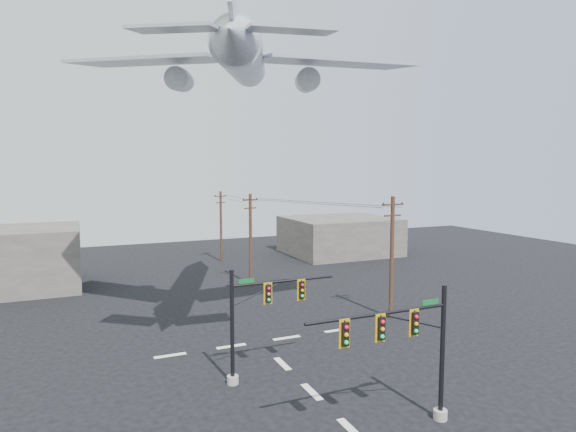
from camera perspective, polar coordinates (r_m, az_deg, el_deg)
name	(u,v)px	position (r m, az deg, el deg)	size (l,w,h in m)	color
ground	(351,429)	(23.90, 7.47, -23.79)	(120.00, 120.00, 0.00)	black
lane_markings	(301,382)	(28.10, 1.56, -19.02)	(14.00, 21.20, 0.01)	white
signal_mast_near	(411,350)	(22.94, 14.40, -15.09)	(7.40, 0.71, 6.42)	#9D9A8E
signal_mast_far	(256,320)	(27.12, -3.86, -12.21)	(6.41, 0.70, 6.35)	#9D9A8E
utility_pole_a	(392,255)	(38.52, 12.20, -4.53)	(1.92, 0.32, 9.61)	#482D1E
utility_pole_b	(251,237)	(48.70, -4.46, -2.54)	(1.80, 0.75, 9.24)	#482D1E
utility_pole_c	(221,225)	(61.43, -7.95, -1.05)	(1.73, 0.80, 8.91)	#482D1E
power_lines	(272,200)	(47.94, -1.88, 1.86)	(8.26, 28.05, 0.36)	black
airliner	(244,60)	(34.46, -5.27, 17.88)	(22.50, 24.49, 6.62)	silver
building_right	(339,236)	(67.11, 6.10, -2.33)	(14.00, 12.00, 5.00)	slate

